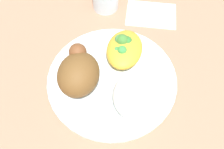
{
  "coord_description": "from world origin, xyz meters",
  "views": [
    {
      "loc": [
        -0.27,
        -0.06,
        0.47
      ],
      "look_at": [
        0.0,
        0.0,
        0.03
      ],
      "focal_mm": 40.15,
      "sensor_mm": 36.0,
      "label": 1
    }
  ],
  "objects_px": {
    "plate": "(112,79)",
    "napkin": "(151,14)",
    "mac_cheese_with_broccoli": "(124,48)",
    "rice_pile": "(135,94)",
    "roasted_chicken": "(78,73)"
  },
  "relations": [
    {
      "from": "rice_pile",
      "to": "napkin",
      "type": "relative_size",
      "value": 0.85
    },
    {
      "from": "roasted_chicken",
      "to": "mac_cheese_with_broccoli",
      "type": "bearing_deg",
      "value": -38.0
    },
    {
      "from": "napkin",
      "to": "plate",
      "type": "bearing_deg",
      "value": 165.82
    },
    {
      "from": "rice_pile",
      "to": "mac_cheese_with_broccoli",
      "type": "bearing_deg",
      "value": 21.6
    },
    {
      "from": "plate",
      "to": "roasted_chicken",
      "type": "bearing_deg",
      "value": 113.47
    },
    {
      "from": "plate",
      "to": "mac_cheese_with_broccoli",
      "type": "xyz_separation_m",
      "value": [
        0.07,
        -0.01,
        0.03
      ]
    },
    {
      "from": "plate",
      "to": "napkin",
      "type": "height_order",
      "value": "plate"
    },
    {
      "from": "plate",
      "to": "mac_cheese_with_broccoli",
      "type": "distance_m",
      "value": 0.07
    },
    {
      "from": "plate",
      "to": "rice_pile",
      "type": "relative_size",
      "value": 2.57
    },
    {
      "from": "plate",
      "to": "roasted_chicken",
      "type": "xyz_separation_m",
      "value": [
        -0.03,
        0.06,
        0.05
      ]
    },
    {
      "from": "plate",
      "to": "mac_cheese_with_broccoli",
      "type": "height_order",
      "value": "mac_cheese_with_broccoli"
    },
    {
      "from": "roasted_chicken",
      "to": "napkin",
      "type": "height_order",
      "value": "roasted_chicken"
    },
    {
      "from": "rice_pile",
      "to": "mac_cheese_with_broccoli",
      "type": "distance_m",
      "value": 0.12
    },
    {
      "from": "roasted_chicken",
      "to": "napkin",
      "type": "xyz_separation_m",
      "value": [
        0.25,
        -0.12,
        -0.05
      ]
    },
    {
      "from": "roasted_chicken",
      "to": "rice_pile",
      "type": "height_order",
      "value": "roasted_chicken"
    }
  ]
}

